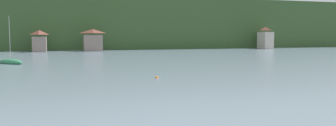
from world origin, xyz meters
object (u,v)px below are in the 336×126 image
at_px(shore_building_westcentral, 93,40).
at_px(shore_building_central, 265,38).
at_px(mooring_buoy_near, 157,78).
at_px(shore_building_west, 39,41).
at_px(sailboat_far_2, 11,62).

height_order(shore_building_westcentral, shore_building_central, shore_building_central).
bearing_deg(mooring_buoy_near, shore_building_west, 104.16).
relative_size(shore_building_central, sailboat_far_2, 0.92).
xyz_separation_m(shore_building_west, mooring_buoy_near, (16.68, -66.09, -3.00)).
height_order(shore_building_central, mooring_buoy_near, shore_building_central).
bearing_deg(shore_building_westcentral, shore_building_central, 0.79).
bearing_deg(sailboat_far_2, shore_building_west, 134.86).
distance_m(shore_building_westcentral, shore_building_central, 59.80).
bearing_deg(shore_building_westcentral, sailboat_far_2, -112.42).
relative_size(shore_building_central, mooring_buoy_near, 19.57).
bearing_deg(shore_building_west, shore_building_westcentral, -2.04).
relative_size(shore_building_westcentral, shore_building_central, 0.86).
bearing_deg(mooring_buoy_near, shore_building_central, 48.83).
bearing_deg(shore_building_west, shore_building_central, 0.22).
xyz_separation_m(shore_building_westcentral, mooring_buoy_near, (1.73, -65.56, -3.17)).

